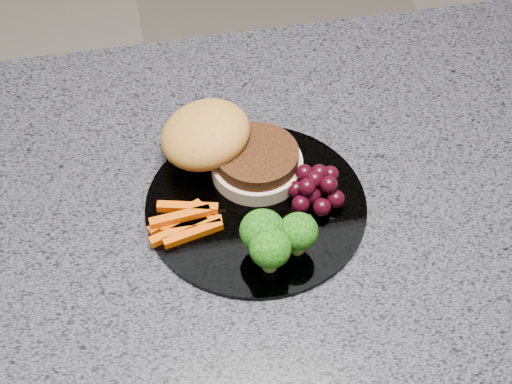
# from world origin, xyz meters

# --- Properties ---
(island_cabinet) EXTENTS (1.20, 0.60, 0.86)m
(island_cabinet) POSITION_xyz_m (0.00, 0.00, 0.43)
(island_cabinet) COLOR brown
(island_cabinet) RESTS_ON ground
(countertop) EXTENTS (1.20, 0.60, 0.04)m
(countertop) POSITION_xyz_m (0.00, 0.00, 0.88)
(countertop) COLOR #4C4C56
(countertop) RESTS_ON island_cabinet
(plate) EXTENTS (0.26, 0.26, 0.01)m
(plate) POSITION_xyz_m (0.10, -0.03, 0.90)
(plate) COLOR white
(plate) RESTS_ON countertop
(burger) EXTENTS (0.20, 0.18, 0.06)m
(burger) POSITION_xyz_m (0.07, 0.04, 0.93)
(burger) COLOR #C6AF8B
(burger) RESTS_ON plate
(carrot_sticks) EXTENTS (0.09, 0.06, 0.02)m
(carrot_sticks) POSITION_xyz_m (0.01, -0.05, 0.91)
(carrot_sticks) COLOR #D14E03
(carrot_sticks) RESTS_ON plate
(broccoli) EXTENTS (0.08, 0.07, 0.06)m
(broccoli) POSITION_xyz_m (0.10, -0.11, 0.94)
(broccoli) COLOR olive
(broccoli) RESTS_ON plate
(grape_bunch) EXTENTS (0.07, 0.07, 0.04)m
(grape_bunch) POSITION_xyz_m (0.17, -0.04, 0.92)
(grape_bunch) COLOR black
(grape_bunch) RESTS_ON plate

